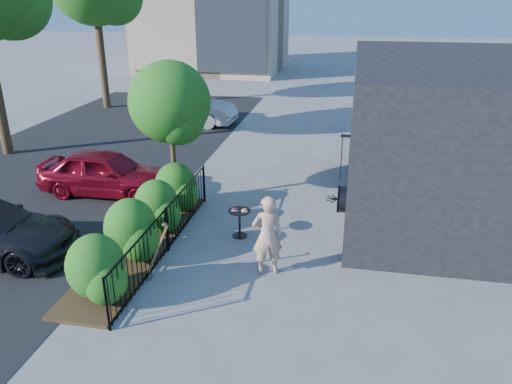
% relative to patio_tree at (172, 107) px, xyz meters
% --- Properties ---
extents(ground, '(120.00, 120.00, 0.00)m').
position_rel_patio_tree_xyz_m(ground, '(2.24, -2.76, -2.76)').
color(ground, gray).
rests_on(ground, ground).
extents(shop_building, '(6.22, 9.00, 4.00)m').
position_rel_patio_tree_xyz_m(shop_building, '(7.73, 1.74, -0.76)').
color(shop_building, black).
rests_on(shop_building, ground).
extents(fence, '(0.05, 6.05, 1.10)m').
position_rel_patio_tree_xyz_m(fence, '(0.74, -2.76, -2.20)').
color(fence, black).
rests_on(fence, ground).
extents(planting_bed, '(1.30, 6.00, 0.08)m').
position_rel_patio_tree_xyz_m(planting_bed, '(0.04, -2.76, -2.72)').
color(planting_bed, '#382616').
rests_on(planting_bed, ground).
extents(shrubs, '(1.10, 5.60, 1.24)m').
position_rel_patio_tree_xyz_m(shrubs, '(0.14, -2.66, -2.06)').
color(shrubs, '#166117').
rests_on(shrubs, ground).
extents(patio_tree, '(2.20, 2.20, 3.94)m').
position_rel_patio_tree_xyz_m(patio_tree, '(0.00, 0.00, 0.00)').
color(patio_tree, '#3F2B19').
rests_on(patio_tree, ground).
extents(street, '(9.00, 30.00, 0.01)m').
position_rel_patio_tree_xyz_m(street, '(-4.76, 0.24, -2.76)').
color(street, black).
rests_on(street, ground).
extents(cafe_table, '(0.56, 0.56, 0.74)m').
position_rel_patio_tree_xyz_m(cafe_table, '(2.21, -1.71, -2.28)').
color(cafe_table, black).
rests_on(cafe_table, ground).
extents(woman, '(0.75, 0.62, 1.78)m').
position_rel_patio_tree_xyz_m(woman, '(3.16, -3.26, -1.87)').
color(woman, tan).
rests_on(woman, ground).
extents(shovel, '(0.55, 0.18, 1.38)m').
position_rel_patio_tree_xyz_m(shovel, '(0.98, -4.02, -2.16)').
color(shovel, brown).
rests_on(shovel, ground).
extents(car_red, '(3.92, 1.58, 1.33)m').
position_rel_patio_tree_xyz_m(car_red, '(-2.29, 0.27, -2.10)').
color(car_red, maroon).
rests_on(car_red, ground).
extents(car_silver, '(4.61, 1.77, 1.50)m').
position_rel_patio_tree_xyz_m(car_silver, '(-2.65, 8.74, -2.01)').
color(car_silver, '#AEAEB3').
rests_on(car_silver, ground).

